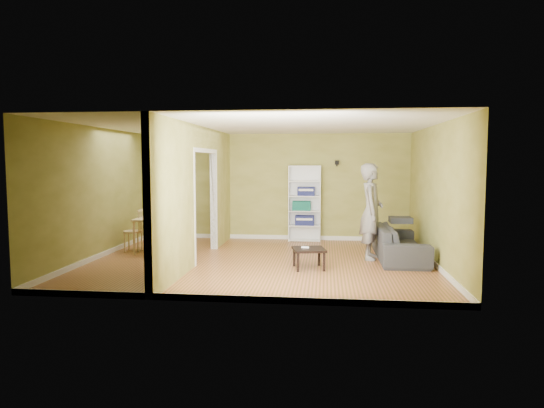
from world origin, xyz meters
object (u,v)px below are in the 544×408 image
(chair_left, at_px, (133,230))
(chair_far, at_px, (175,224))
(coffee_table, at_px, (309,251))
(person, at_px, (371,203))
(sofa, at_px, (400,238))
(bookshelf, at_px, (305,203))
(chair_near, at_px, (159,232))
(dining_table, at_px, (164,222))

(chair_left, height_order, chair_far, chair_far)
(coffee_table, relative_size, chair_far, 0.53)
(person, xyz_separation_m, coffee_table, (-1.19, -1.02, -0.79))
(chair_far, bearing_deg, chair_left, 54.99)
(coffee_table, bearing_deg, chair_far, 148.91)
(sofa, bearing_deg, person, 96.26)
(bookshelf, distance_m, coffee_table, 3.18)
(sofa, relative_size, chair_far, 2.12)
(person, bearing_deg, chair_near, 101.78)
(sofa, xyz_separation_m, chair_left, (-5.57, 0.21, 0.03))
(sofa, relative_size, chair_left, 2.47)
(sofa, distance_m, coffee_table, 2.06)
(chair_left, height_order, chair_near, chair_near)
(chair_left, xyz_separation_m, chair_near, (0.77, -0.55, 0.05))
(person, distance_m, chair_left, 5.05)
(dining_table, bearing_deg, sofa, -2.55)
(person, xyz_separation_m, bookshelf, (-1.40, 2.10, -0.19))
(chair_left, relative_size, chair_far, 0.86)
(bookshelf, height_order, dining_table, bookshelf)
(person, relative_size, dining_table, 1.91)
(bookshelf, relative_size, dining_table, 1.57)
(sofa, xyz_separation_m, chair_far, (-4.83, 0.77, 0.10))
(person, distance_m, bookshelf, 2.53)
(bookshelf, relative_size, coffee_table, 3.29)
(dining_table, bearing_deg, person, -3.68)
(chair_near, bearing_deg, coffee_table, -34.82)
(person, height_order, chair_far, person)
(person, bearing_deg, chair_far, 86.95)
(chair_left, distance_m, chair_far, 0.93)
(dining_table, relative_size, chair_far, 1.10)
(coffee_table, distance_m, chair_far, 3.60)
(chair_near, bearing_deg, chair_left, 123.27)
(bookshelf, distance_m, chair_far, 3.15)
(sofa, relative_size, person, 1.01)
(dining_table, xyz_separation_m, chair_left, (-0.68, -0.01, -0.19))
(chair_left, bearing_deg, sofa, 82.13)
(dining_table, relative_size, chair_left, 1.28)
(person, xyz_separation_m, chair_left, (-5.00, 0.27, -0.66))
(coffee_table, xyz_separation_m, dining_table, (-3.13, 1.30, 0.33))
(chair_left, bearing_deg, bookshelf, 111.23)
(dining_table, relative_size, chair_near, 1.15)
(chair_far, bearing_deg, bookshelf, -138.33)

